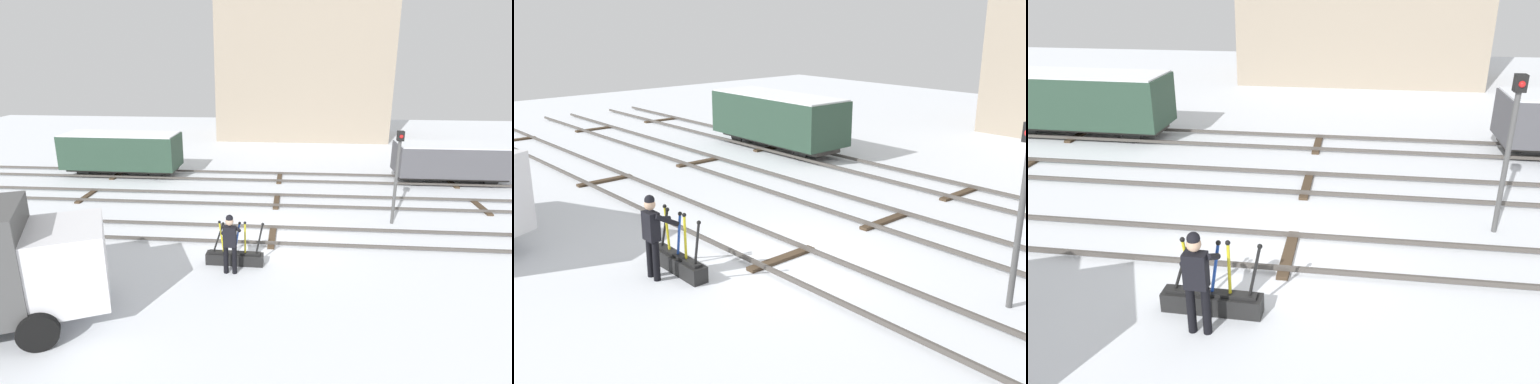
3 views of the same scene
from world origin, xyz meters
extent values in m
plane|color=silver|center=(0.00, 0.00, 0.00)|extent=(60.00, 60.00, 0.00)
cube|color=#4C4742|center=(0.00, -0.72, 0.13)|extent=(44.00, 0.07, 0.10)
cube|color=#4C4742|center=(0.00, 0.72, 0.13)|extent=(44.00, 0.07, 0.10)
cube|color=#423323|center=(-8.80, 0.00, 0.04)|extent=(0.24, 1.94, 0.08)
cube|color=#423323|center=(0.00, 0.00, 0.04)|extent=(0.24, 1.94, 0.08)
cube|color=#4C4742|center=(0.00, 3.16, 0.13)|extent=(44.00, 0.07, 0.10)
cube|color=#4C4742|center=(0.00, 4.60, 0.13)|extent=(44.00, 0.07, 0.10)
cube|color=#423323|center=(-17.60, 3.88, 0.04)|extent=(0.24, 1.94, 0.08)
cube|color=#423323|center=(-8.80, 3.88, 0.04)|extent=(0.24, 1.94, 0.08)
cube|color=#423323|center=(0.00, 3.88, 0.04)|extent=(0.24, 1.94, 0.08)
cube|color=#4C4742|center=(0.00, 6.91, 0.13)|extent=(44.00, 0.07, 0.10)
cube|color=#4C4742|center=(0.00, 8.35, 0.13)|extent=(44.00, 0.07, 0.10)
cube|color=#423323|center=(-17.60, 7.63, 0.04)|extent=(0.24, 1.94, 0.08)
cube|color=#423323|center=(-8.80, 7.63, 0.04)|extent=(0.24, 1.94, 0.08)
cube|color=#423323|center=(0.00, 7.63, 0.04)|extent=(0.24, 1.94, 0.08)
cube|color=black|center=(-1.07, -2.12, 0.18)|extent=(1.81, 0.39, 0.36)
cube|color=black|center=(-1.07, -2.12, 0.39)|extent=(1.62, 0.23, 0.06)
cylinder|color=black|center=(-1.58, -2.11, 0.86)|extent=(0.38, 0.06, 1.01)
sphere|color=black|center=(-1.42, -2.11, 1.36)|extent=(0.09, 0.09, 0.09)
cylinder|color=yellow|center=(-1.47, -2.11, 0.88)|extent=(0.18, 0.06, 1.05)
sphere|color=black|center=(-1.53, -2.11, 1.40)|extent=(0.09, 0.09, 0.09)
cylinder|color=#1E47B7|center=(-0.99, -2.12, 0.88)|extent=(0.23, 0.06, 1.05)
sphere|color=black|center=(-0.90, -2.12, 1.40)|extent=(0.09, 0.09, 0.09)
cylinder|color=yellow|center=(-0.74, -2.12, 0.88)|extent=(0.06, 0.06, 1.05)
sphere|color=black|center=(-0.74, -2.12, 1.41)|extent=(0.09, 0.09, 0.09)
cylinder|color=black|center=(-0.30, -2.13, 0.87)|extent=(0.26, 0.06, 1.04)
sphere|color=black|center=(-0.19, -2.13, 1.39)|extent=(0.09, 0.09, 0.09)
cylinder|color=black|center=(-1.26, -2.70, 0.44)|extent=(0.15, 0.15, 0.88)
cylinder|color=black|center=(-1.00, -2.71, 0.44)|extent=(0.15, 0.15, 0.88)
cube|color=black|center=(-1.13, -2.70, 1.20)|extent=(0.38, 0.25, 0.63)
sphere|color=tan|center=(-1.13, -2.70, 1.67)|extent=(0.24, 0.24, 0.24)
sphere|color=black|center=(-1.13, -2.70, 1.77)|extent=(0.22, 0.22, 0.22)
cylinder|color=black|center=(-1.33, -2.41, 1.23)|extent=(0.12, 0.60, 0.22)
cylinder|color=black|center=(-0.91, -2.45, 1.32)|extent=(0.12, 0.57, 0.38)
cylinder|color=#4C4C4C|center=(4.59, 1.78, 1.64)|extent=(0.12, 0.12, 3.27)
cube|color=#2D2B28|center=(-8.49, 7.63, 0.40)|extent=(5.86, 1.41, 0.20)
cube|color=#284233|center=(-8.49, 7.63, 1.37)|extent=(6.18, 2.29, 1.75)
cube|color=white|center=(-8.49, 7.63, 2.28)|extent=(6.05, 2.20, 0.06)
cylinder|color=black|center=(-10.49, 7.06, 0.35)|extent=(0.70, 0.11, 0.70)
cylinder|color=black|center=(-10.47, 8.26, 0.35)|extent=(0.70, 0.11, 0.70)
cylinder|color=black|center=(-6.50, 6.99, 0.35)|extent=(0.70, 0.11, 0.70)
cylinder|color=black|center=(-6.48, 8.20, 0.35)|extent=(0.70, 0.11, 0.70)
camera|label=1|loc=(0.64, -14.13, 6.32)|focal=29.96mm
camera|label=2|loc=(9.14, -8.51, 5.48)|focal=41.14mm
camera|label=3|loc=(1.25, -9.42, 5.55)|focal=35.97mm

